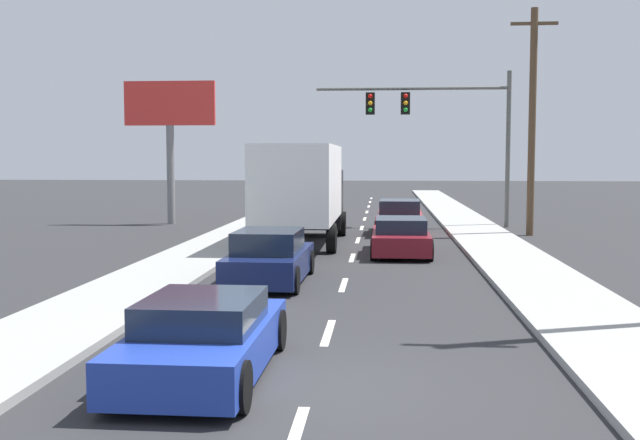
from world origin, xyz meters
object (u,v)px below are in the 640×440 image
utility_pole_mid (532,119)px  traffic_signal_mast (428,115)px  box_truck (302,187)px  car_navy (270,259)px  car_maroon (400,237)px  roadside_billboard (170,122)px  car_red (399,218)px  car_blue (204,339)px

utility_pole_mid → traffic_signal_mast: bearing=136.6°
box_truck → utility_pole_mid: bearing=25.4°
box_truck → car_navy: bearing=-89.4°
car_maroon → roadside_billboard: size_ratio=0.67×
roadside_billboard → car_red: bearing=-19.3°
car_blue → car_maroon: car_maroon is taller
traffic_signal_mast → utility_pole_mid: 5.29m
box_truck → car_navy: size_ratio=2.02×
car_navy → roadside_billboard: size_ratio=0.63×
car_navy → car_blue: bearing=-88.0°
car_navy → roadside_billboard: (-7.10, 16.31, 4.13)m
traffic_signal_mast → utility_pole_mid: (3.83, -3.62, -0.41)m
car_red → utility_pole_mid: 6.46m
car_navy → utility_pole_mid: utility_pole_mid is taller
roadside_billboard → utility_pole_mid: bearing=-14.6°
car_maroon → utility_pole_mid: 9.13m
traffic_signal_mast → roadside_billboard: size_ratio=1.30×
box_truck → roadside_billboard: bearing=130.7°
box_truck → car_maroon: 4.32m
car_navy → utility_pole_mid: (8.52, 12.23, 3.96)m
car_maroon → roadside_billboard: (-10.39, 10.41, 4.18)m
car_navy → car_maroon: 6.76m
car_navy → box_truck: bearing=90.6°
box_truck → traffic_signal_mast: size_ratio=0.98×
box_truck → roadside_billboard: 11.09m
car_red → utility_pole_mid: utility_pole_mid is taller
car_red → roadside_billboard: roadside_billboard is taller
car_blue → traffic_signal_mast: size_ratio=0.48×
car_blue → car_maroon: size_ratio=0.94×
car_maroon → utility_pole_mid: size_ratio=0.50×
traffic_signal_mast → car_navy: bearing=-106.5°
box_truck → utility_pole_mid: 9.85m
car_maroon → utility_pole_mid: utility_pole_mid is taller
box_truck → car_blue: 16.12m
car_navy → utility_pole_mid: size_ratio=0.47×
car_navy → roadside_billboard: 18.26m
car_navy → traffic_signal_mast: size_ratio=0.49×
car_blue → utility_pole_mid: 22.12m
car_blue → traffic_signal_mast: bearing=79.5°
car_navy → car_maroon: car_navy is taller
car_blue → car_red: bearing=81.4°
car_navy → car_maroon: (3.30, 5.90, -0.05)m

